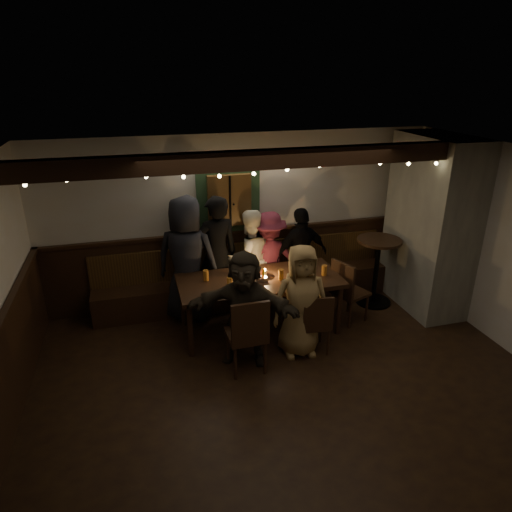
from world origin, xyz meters
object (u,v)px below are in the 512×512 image
object	(u,v)px
chair_near_right	(316,321)
person_b	(217,255)
dining_table	(260,283)
chair_near_left	(248,332)
chair_end	(347,288)
person_f	(244,309)
person_d	(268,259)
person_e	(301,256)
person_g	(301,301)
person_c	(249,259)
high_top	(377,263)
person_a	(187,259)

from	to	relation	value
chair_near_right	person_b	size ratio (longest dim) A/B	0.47
dining_table	chair_near_left	distance (m)	1.01
chair_end	person_b	size ratio (longest dim) A/B	0.53
chair_near_left	person_f	distance (m)	0.31
person_b	person_d	distance (m)	0.81
person_e	chair_near_right	bearing A→B (deg)	68.81
person_g	person_e	bearing A→B (deg)	74.77
person_c	person_g	xyz separation A→B (m)	(0.29, -1.43, -0.03)
high_top	person_c	bearing A→B (deg)	166.49
person_b	person_f	distance (m)	1.43
person_e	person_g	world-z (taller)	person_e
high_top	person_d	world-z (taller)	person_d
chair_near_right	high_top	size ratio (longest dim) A/B	0.80
chair_near_left	person_e	world-z (taller)	person_e
person_f	person_c	bearing A→B (deg)	97.78
chair_near_right	chair_near_left	bearing A→B (deg)	-169.83
person_a	person_e	bearing A→B (deg)	-154.12
person_b	person_e	distance (m)	1.32
person_a	person_b	world-z (taller)	person_a
person_d	chair_near_left	bearing A→B (deg)	55.92
person_e	person_f	xyz separation A→B (m)	(-1.24, -1.35, -0.02)
person_d	person_a	bearing A→B (deg)	-4.47
person_c	person_g	size ratio (longest dim) A/B	1.03
chair_near_right	high_top	xyz separation A→B (m)	(1.43, 1.06, 0.20)
person_a	person_d	world-z (taller)	person_a
chair_near_left	chair_near_right	distance (m)	0.95
high_top	person_e	size ratio (longest dim) A/B	0.70
dining_table	person_f	distance (m)	0.76
high_top	person_g	world-z (taller)	person_g
person_c	person_e	world-z (taller)	person_c
dining_table	person_e	distance (m)	1.10
high_top	chair_near_right	bearing A→B (deg)	-143.54
person_c	person_g	bearing A→B (deg)	90.90
high_top	person_d	xyz separation A→B (m)	(-1.61, 0.44, 0.07)
chair_near_left	chair_near_right	world-z (taller)	chair_near_left
person_d	person_g	bearing A→B (deg)	80.07
person_a	person_f	distance (m)	1.40
chair_near_left	chair_end	size ratio (longest dim) A/B	1.05
person_d	person_f	size ratio (longest dim) A/B	1.01
chair_near_left	person_e	bearing A→B (deg)	52.03
chair_near_left	person_c	world-z (taller)	person_c
dining_table	chair_near_right	bearing A→B (deg)	-54.64
chair_near_left	chair_near_right	size ratio (longest dim) A/B	1.19
person_a	person_c	world-z (taller)	person_a
person_f	person_g	distance (m)	0.73
person_d	person_f	world-z (taller)	person_d
chair_end	high_top	size ratio (longest dim) A/B	0.90
chair_near_right	person_f	world-z (taller)	person_f
chair_near_left	person_a	bearing A→B (deg)	107.93
person_e	dining_table	bearing A→B (deg)	30.60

